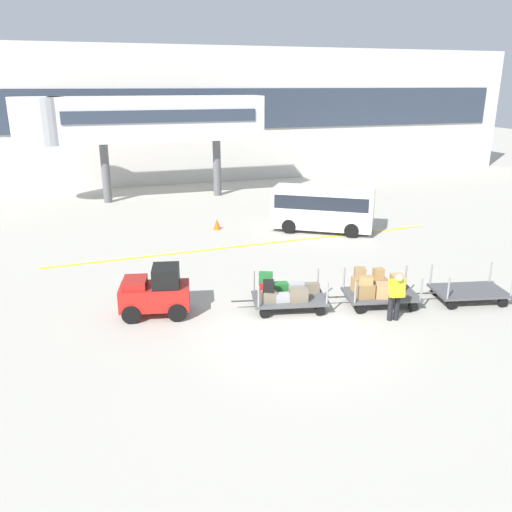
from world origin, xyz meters
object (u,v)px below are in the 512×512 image
(baggage_tug, at_px, (156,292))
(baggage_handler, at_px, (396,294))
(shuttle_van, at_px, (323,206))
(baggage_cart_tail, at_px, (469,291))
(baggage_cart_lead, at_px, (286,294))
(safety_cone_near, at_px, (217,224))
(baggage_cart_middle, at_px, (378,288))

(baggage_tug, relative_size, baggage_handler, 1.46)
(baggage_tug, distance_m, baggage_handler, 7.27)
(shuttle_van, bearing_deg, baggage_cart_tail, -84.66)
(baggage_cart_lead, bearing_deg, baggage_cart_tail, -11.95)
(safety_cone_near, bearing_deg, baggage_tug, -114.46)
(baggage_cart_tail, distance_m, shuttle_van, 9.58)
(baggage_tug, relative_size, baggage_cart_tail, 0.74)
(baggage_cart_lead, distance_m, baggage_handler, 3.36)
(baggage_handler, relative_size, shuttle_van, 0.31)
(shuttle_van, bearing_deg, baggage_handler, -102.77)
(shuttle_van, distance_m, safety_cone_near, 5.27)
(baggage_cart_lead, height_order, baggage_cart_tail, baggage_cart_lead)
(baggage_cart_middle, bearing_deg, baggage_cart_tail, -12.78)
(baggage_tug, bearing_deg, baggage_cart_lead, -11.50)
(baggage_tug, relative_size, baggage_cart_lead, 0.74)
(baggage_cart_lead, bearing_deg, baggage_handler, -33.57)
(baggage_cart_tail, bearing_deg, shuttle_van, 95.34)
(shuttle_van, bearing_deg, safety_cone_near, 159.55)
(safety_cone_near, bearing_deg, baggage_handler, -77.82)
(baggage_cart_middle, height_order, baggage_cart_tail, baggage_cart_middle)
(baggage_cart_tail, relative_size, baggage_handler, 1.97)
(baggage_cart_tail, distance_m, baggage_handler, 3.27)
(baggage_cart_tail, xyz_separation_m, baggage_handler, (-3.18, -0.59, 0.52))
(baggage_cart_middle, distance_m, shuttle_van, 9.09)
(baggage_tug, distance_m, baggage_cart_lead, 4.07)
(baggage_tug, xyz_separation_m, baggage_handler, (6.77, -2.66, 0.11))
(baggage_tug, relative_size, baggage_cart_middle, 0.74)
(baggage_handler, bearing_deg, shuttle_van, 77.23)
(baggage_cart_lead, height_order, shuttle_van, shuttle_van)
(baggage_tug, bearing_deg, shuttle_van, 39.36)
(baggage_cart_tail, bearing_deg, baggage_cart_middle, 167.22)
(baggage_cart_middle, xyz_separation_m, safety_cone_near, (-2.72, 10.62, -0.29))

